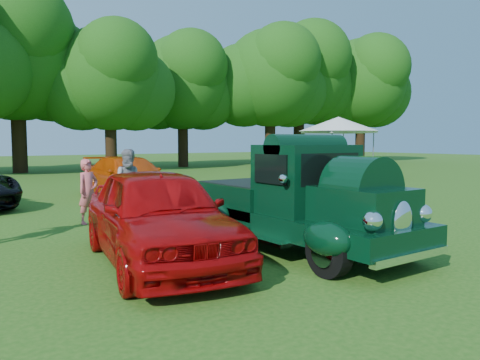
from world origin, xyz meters
TOP-DOWN VIEW (x-y plane):
  - ground at (0.00, 0.00)m, footprint 120.00×120.00m
  - hero_pickup at (0.18, -0.16)m, footprint 2.28×4.90m
  - red_convertible at (-2.34, 0.38)m, footprint 2.60×4.85m
  - back_car_orange at (0.64, 9.21)m, footprint 2.14×4.94m
  - back_car_blue at (8.14, 9.37)m, footprint 3.34×5.04m
  - back_car_green at (10.79, 9.90)m, footprint 2.64×4.90m
  - spectator_pink at (-2.18, 4.66)m, footprint 0.67×0.58m
  - spectator_grey at (-0.99, 4.98)m, footprint 1.04×0.92m
  - canopy_tent at (13.91, 11.85)m, footprint 5.16×5.16m
  - tree_line at (1.30, 23.92)m, footprint 65.42×10.02m

SIDE VIEW (x-z plane):
  - ground at x=0.00m, z-range 0.00..0.00m
  - back_car_orange at x=0.64m, z-range 0.00..1.41m
  - back_car_green at x=10.79m, z-range 0.00..1.53m
  - spectator_pink at x=-2.18m, z-range 0.00..1.55m
  - red_convertible at x=-2.34m, z-range 0.00..1.57m
  - back_car_blue at x=8.14m, z-range 0.00..1.59m
  - hero_pickup at x=0.18m, z-range -0.13..1.79m
  - spectator_grey at x=-0.99m, z-range 0.00..1.77m
  - canopy_tent at x=13.91m, z-range 1.22..4.53m
  - tree_line at x=1.30m, z-range 0.95..12.85m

